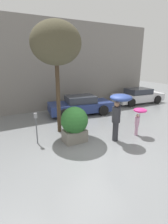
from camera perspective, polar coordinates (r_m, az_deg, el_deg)
name	(u,v)px	position (r m, az deg, el deg)	size (l,w,h in m)	color
ground_plane	(89,150)	(7.00, 1.65, -12.32)	(40.00, 40.00, 0.00)	slate
building_facade	(40,66)	(12.20, -14.23, 14.26)	(18.00, 0.30, 6.00)	gray
planter_box	(74,123)	(7.37, -3.12, -3.64)	(1.15, 1.15, 1.54)	gray
person_adult	(119,106)	(7.34, 11.37, 1.81)	(0.90, 0.90, 2.07)	#2D2D33
person_child	(139,114)	(8.33, 17.58, -0.76)	(0.60, 0.60, 1.30)	#D199B7
parked_car_near	(81,105)	(11.41, -1.14, 2.23)	(4.28, 2.35, 1.19)	navy
parked_car_far	(138,96)	(15.05, 17.20, 4.99)	(4.33, 2.13, 1.19)	silver
street_tree	(56,44)	(8.15, -9.14, 21.13)	(2.21, 2.21, 5.03)	#423323
parking_meter	(36,122)	(7.39, -15.41, -3.20)	(0.14, 0.14, 1.34)	#595B60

